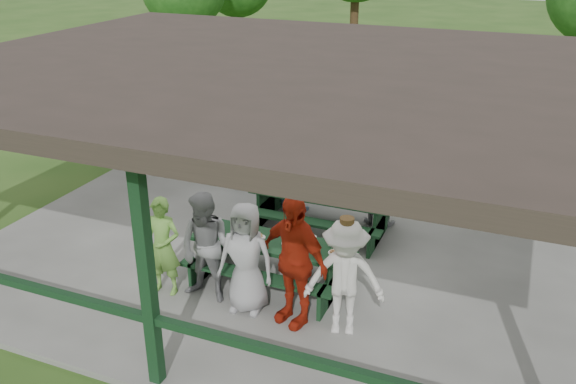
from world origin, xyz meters
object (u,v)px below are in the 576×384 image
at_px(picnic_table_near, 270,256).
at_px(farm_trailer, 350,95).
at_px(spectator_lblue, 293,168).
at_px(contestant_white_fedora, 345,278).
at_px(spectator_grey, 377,184).
at_px(contestant_grey_left, 206,248).
at_px(contestant_green, 163,246).
at_px(spectator_blue, 246,150).
at_px(picnic_table_far, 321,207).
at_px(contestant_grey_mid, 246,258).
at_px(contestant_red, 293,260).
at_px(pickup_truck, 409,105).

distance_m(picnic_table_near, farm_trailer, 9.50).
bearing_deg(spectator_lblue, contestant_white_fedora, 142.21).
bearing_deg(spectator_grey, contestant_grey_left, 61.12).
xyz_separation_m(picnic_table_near, contestant_green, (-1.38, -0.84, 0.31)).
height_order(contestant_grey_left, spectator_blue, spectator_blue).
distance_m(picnic_table_far, contestant_grey_mid, 2.80).
relative_size(spectator_lblue, spectator_blue, 0.97).
xyz_separation_m(contestant_grey_left, spectator_blue, (-1.31, 4.01, 0.01)).
bearing_deg(contestant_red, contestant_grey_mid, -161.27).
distance_m(picnic_table_far, farm_trailer, 7.56).
bearing_deg(pickup_truck, contestant_red, 175.75).
bearing_deg(contestant_red, contestant_white_fedora, 21.60).
bearing_deg(picnic_table_near, pickup_truck, 88.30).
bearing_deg(contestant_white_fedora, spectator_lblue, 106.58).
bearing_deg(contestant_red, spectator_grey, 105.45).
relative_size(contestant_grey_left, contestant_red, 0.88).
relative_size(picnic_table_near, pickup_truck, 0.43).
distance_m(contestant_red, contestant_white_fedora, 0.74).
height_order(contestant_green, contestant_white_fedora, contestant_white_fedora).
bearing_deg(contestant_grey_mid, picnic_table_far, 82.32).
xyz_separation_m(picnic_table_near, farm_trailer, (-1.60, 9.36, 0.17)).
height_order(contestant_grey_mid, contestant_white_fedora, contestant_white_fedora).
xyz_separation_m(picnic_table_far, pickup_truck, (0.15, 6.77, 0.22)).
distance_m(picnic_table_far, contestant_white_fedora, 3.09).
bearing_deg(contestant_white_fedora, contestant_red, 166.75).
relative_size(spectator_lblue, spectator_grey, 1.07).
distance_m(picnic_table_far, contestant_green, 3.22).
distance_m(picnic_table_near, contestant_red, 1.17).
bearing_deg(picnic_table_near, spectator_grey, 70.46).
bearing_deg(spectator_grey, picnic_table_near, 66.89).
bearing_deg(contestant_grey_mid, farm_trailer, 94.09).
distance_m(picnic_table_near, picnic_table_far, 2.00).
height_order(contestant_grey_left, pickup_truck, contestant_grey_left).
relative_size(contestant_green, spectator_grey, 0.99).
xyz_separation_m(contestant_white_fedora, spectator_blue, (-3.43, 4.02, 0.02)).
relative_size(spectator_blue, farm_trailer, 0.40).
bearing_deg(farm_trailer, contestant_white_fedora, -88.17).
bearing_deg(spectator_lblue, contestant_grey_mid, 121.78).
bearing_deg(pickup_truck, contestant_grey_mid, 171.37).
bearing_deg(picnic_table_far, farm_trailer, 103.10).
distance_m(contestant_grey_mid, spectator_grey, 3.63).
height_order(picnic_table_far, spectator_grey, spectator_grey).
xyz_separation_m(contestant_grey_mid, spectator_lblue, (-0.70, 3.51, 0.00)).
height_order(contestant_green, spectator_grey, spectator_grey).
height_order(contestant_grey_mid, spectator_blue, spectator_blue).
bearing_deg(farm_trailer, contestant_grey_left, -99.64).
relative_size(contestant_white_fedora, spectator_grey, 1.11).
xyz_separation_m(spectator_lblue, farm_trailer, (-0.87, 6.63, -0.20)).
bearing_deg(contestant_grey_left, pickup_truck, 87.50).
xyz_separation_m(contestant_grey_left, pickup_truck, (0.94, 9.53, -0.16)).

